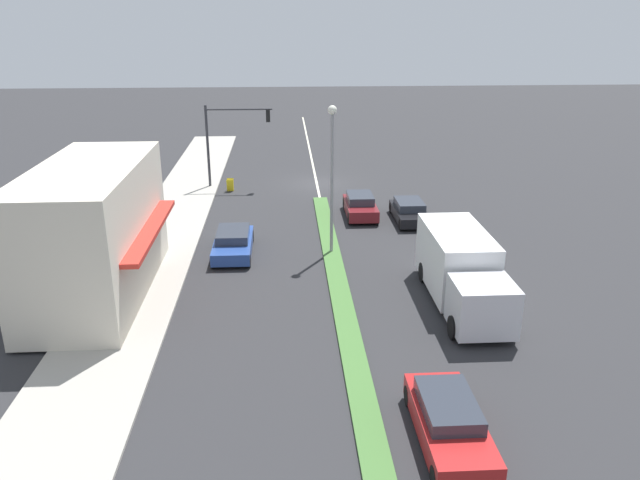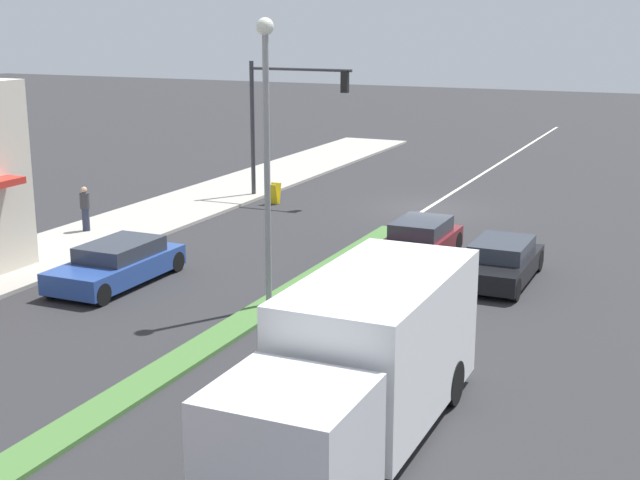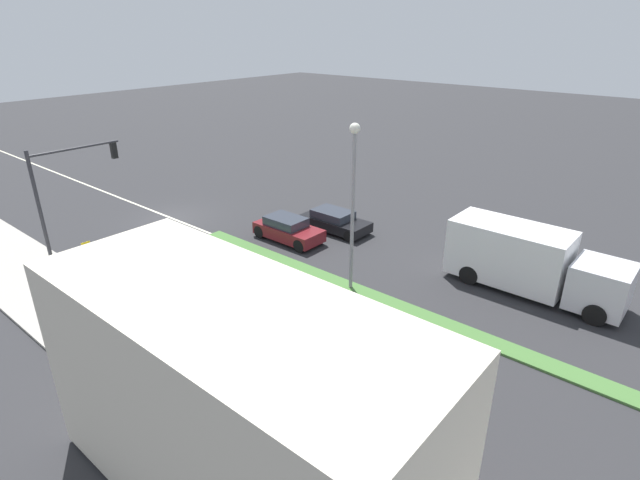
{
  "view_description": "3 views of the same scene",
  "coord_description": "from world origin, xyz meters",
  "px_view_note": "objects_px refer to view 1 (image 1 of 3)",
  "views": [
    {
      "loc": [
        2.35,
        43.54,
        11.61
      ],
      "look_at": [
        0.76,
        16.73,
        1.77
      ],
      "focal_mm": 35.0,
      "sensor_mm": 36.0,
      "label": 1
    },
    {
      "loc": [
        -10.42,
        33.72,
        7.47
      ],
      "look_at": [
        -1.72,
        14.34,
        2.15
      ],
      "focal_mm": 50.0,
      "sensor_mm": 36.0,
      "label": 2
    },
    {
      "loc": [
        16.1,
        25.6,
        11.06
      ],
      "look_at": [
        0.4,
        12.34,
        2.13
      ],
      "focal_mm": 28.0,
      "sensor_mm": 36.0,
      "label": 3
    }
  ],
  "objects_px": {
    "traffic_signal_main": "(228,132)",
    "suv_black": "(410,211)",
    "warning_aframe_sign": "(230,185)",
    "street_lamp": "(332,161)",
    "hatchback_red": "(449,422)",
    "pedestrian": "(155,211)",
    "coupe_blue": "(233,243)",
    "delivery_truck": "(461,269)",
    "sedan_maroon": "(360,206)"
  },
  "relations": [
    {
      "from": "traffic_signal_main",
      "to": "coupe_blue",
      "type": "distance_m",
      "value": 13.43
    },
    {
      "from": "traffic_signal_main",
      "to": "delivery_truck",
      "type": "relative_size",
      "value": 0.75
    },
    {
      "from": "coupe_blue",
      "to": "pedestrian",
      "type": "bearing_deg",
      "value": -43.75
    },
    {
      "from": "warning_aframe_sign",
      "to": "coupe_blue",
      "type": "distance_m",
      "value": 11.99
    },
    {
      "from": "traffic_signal_main",
      "to": "suv_black",
      "type": "relative_size",
      "value": 1.37
    },
    {
      "from": "hatchback_red",
      "to": "pedestrian",
      "type": "bearing_deg",
      "value": -58.94
    },
    {
      "from": "pedestrian",
      "to": "warning_aframe_sign",
      "type": "xyz_separation_m",
      "value": [
        -3.66,
        -7.42,
        -0.52
      ]
    },
    {
      "from": "warning_aframe_sign",
      "to": "hatchback_red",
      "type": "height_order",
      "value": "hatchback_red"
    },
    {
      "from": "sedan_maroon",
      "to": "suv_black",
      "type": "bearing_deg",
      "value": 159.18
    },
    {
      "from": "delivery_truck",
      "to": "warning_aframe_sign",
      "type": "bearing_deg",
      "value": -58.65
    },
    {
      "from": "street_lamp",
      "to": "coupe_blue",
      "type": "height_order",
      "value": "street_lamp"
    },
    {
      "from": "suv_black",
      "to": "coupe_blue",
      "type": "bearing_deg",
      "value": 25.33
    },
    {
      "from": "traffic_signal_main",
      "to": "warning_aframe_sign",
      "type": "distance_m",
      "value": 3.62
    },
    {
      "from": "warning_aframe_sign",
      "to": "delivery_truck",
      "type": "height_order",
      "value": "delivery_truck"
    },
    {
      "from": "street_lamp",
      "to": "hatchback_red",
      "type": "relative_size",
      "value": 1.64
    },
    {
      "from": "pedestrian",
      "to": "hatchback_red",
      "type": "distance_m",
      "value": 23.12
    },
    {
      "from": "traffic_signal_main",
      "to": "coupe_blue",
      "type": "xyz_separation_m",
      "value": [
        -1.12,
        12.97,
        -3.31
      ]
    },
    {
      "from": "traffic_signal_main",
      "to": "sedan_maroon",
      "type": "height_order",
      "value": "traffic_signal_main"
    },
    {
      "from": "traffic_signal_main",
      "to": "hatchback_red",
      "type": "xyz_separation_m",
      "value": [
        -8.32,
        28.25,
        -3.27
      ]
    },
    {
      "from": "street_lamp",
      "to": "delivery_truck",
      "type": "bearing_deg",
      "value": 129.68
    },
    {
      "from": "traffic_signal_main",
      "to": "street_lamp",
      "type": "relative_size",
      "value": 0.76
    },
    {
      "from": "suv_black",
      "to": "pedestrian",
      "type": "bearing_deg",
      "value": 0.81
    },
    {
      "from": "warning_aframe_sign",
      "to": "street_lamp",
      "type": "bearing_deg",
      "value": 116.56
    },
    {
      "from": "sedan_maroon",
      "to": "hatchback_red",
      "type": "relative_size",
      "value": 0.88
    },
    {
      "from": "street_lamp",
      "to": "delivery_truck",
      "type": "height_order",
      "value": "street_lamp"
    },
    {
      "from": "pedestrian",
      "to": "coupe_blue",
      "type": "height_order",
      "value": "pedestrian"
    },
    {
      "from": "warning_aframe_sign",
      "to": "hatchback_red",
      "type": "relative_size",
      "value": 0.19
    },
    {
      "from": "street_lamp",
      "to": "suv_black",
      "type": "bearing_deg",
      "value": -135.47
    },
    {
      "from": "pedestrian",
      "to": "suv_black",
      "type": "bearing_deg",
      "value": -179.19
    },
    {
      "from": "warning_aframe_sign",
      "to": "coupe_blue",
      "type": "relative_size",
      "value": 0.19
    },
    {
      "from": "street_lamp",
      "to": "coupe_blue",
      "type": "distance_m",
      "value": 6.53
    },
    {
      "from": "traffic_signal_main",
      "to": "warning_aframe_sign",
      "type": "bearing_deg",
      "value": 93.39
    },
    {
      "from": "sedan_maroon",
      "to": "hatchback_red",
      "type": "distance_m",
      "value": 21.07
    },
    {
      "from": "delivery_truck",
      "to": "hatchback_red",
      "type": "xyz_separation_m",
      "value": [
        2.8,
        9.06,
        -0.83
      ]
    },
    {
      "from": "sedan_maroon",
      "to": "warning_aframe_sign",
      "type": "bearing_deg",
      "value": -36.64
    },
    {
      "from": "warning_aframe_sign",
      "to": "suv_black",
      "type": "relative_size",
      "value": 0.21
    },
    {
      "from": "street_lamp",
      "to": "suv_black",
      "type": "distance_m",
      "value": 8.17
    },
    {
      "from": "traffic_signal_main",
      "to": "warning_aframe_sign",
      "type": "relative_size",
      "value": 6.69
    },
    {
      "from": "traffic_signal_main",
      "to": "suv_black",
      "type": "bearing_deg",
      "value": 143.48
    },
    {
      "from": "street_lamp",
      "to": "suv_black",
      "type": "relative_size",
      "value": 1.81
    },
    {
      "from": "delivery_truck",
      "to": "sedan_maroon",
      "type": "distance_m",
      "value": 12.36
    },
    {
      "from": "warning_aframe_sign",
      "to": "hatchback_red",
      "type": "bearing_deg",
      "value": 106.89
    },
    {
      "from": "sedan_maroon",
      "to": "street_lamp",
      "type": "bearing_deg",
      "value": 69.81
    },
    {
      "from": "pedestrian",
      "to": "delivery_truck",
      "type": "bearing_deg",
      "value": 143.9
    },
    {
      "from": "sedan_maroon",
      "to": "pedestrian",
      "type": "bearing_deg",
      "value": 6.09
    },
    {
      "from": "delivery_truck",
      "to": "suv_black",
      "type": "relative_size",
      "value": 1.84
    },
    {
      "from": "suv_black",
      "to": "sedan_maroon",
      "type": "bearing_deg",
      "value": -20.82
    },
    {
      "from": "pedestrian",
      "to": "suv_black",
      "type": "relative_size",
      "value": 0.39
    },
    {
      "from": "traffic_signal_main",
      "to": "delivery_truck",
      "type": "distance_m",
      "value": 22.31
    },
    {
      "from": "warning_aframe_sign",
      "to": "sedan_maroon",
      "type": "bearing_deg",
      "value": 143.36
    }
  ]
}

